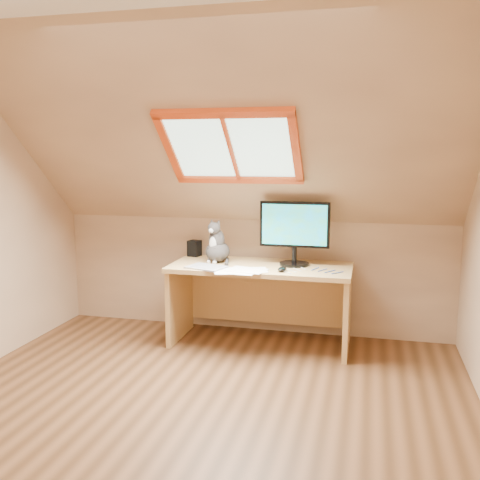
% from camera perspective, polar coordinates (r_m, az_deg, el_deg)
% --- Properties ---
extents(ground, '(3.50, 3.50, 0.00)m').
position_cam_1_polar(ground, '(3.39, -5.60, -18.57)').
color(ground, brown).
rests_on(ground, ground).
extents(room_shell, '(3.52, 3.52, 2.41)m').
position_cam_1_polar(room_shell, '(2.91, -6.65, 6.29)').
color(room_shell, tan).
rests_on(room_shell, ground).
extents(desk, '(1.47, 0.65, 0.67)m').
position_cam_1_polar(desk, '(4.49, 2.36, -5.20)').
color(desk, tan).
rests_on(desk, ground).
extents(monitor, '(0.57, 0.24, 0.52)m').
position_cam_1_polar(monitor, '(4.35, 5.85, 1.18)').
color(monitor, black).
rests_on(monitor, desk).
extents(cat, '(0.26, 0.29, 0.37)m').
position_cam_1_polar(cat, '(4.49, -2.46, -0.69)').
color(cat, '#423E3B').
rests_on(cat, desk).
extents(desk_speaker, '(0.12, 0.12, 0.14)m').
position_cam_1_polar(desk_speaker, '(4.77, -4.88, -0.88)').
color(desk_speaker, black).
rests_on(desk_speaker, desk).
extents(graphics_tablet, '(0.35, 0.29, 0.01)m').
position_cam_1_polar(graphics_tablet, '(4.28, -3.61, -2.91)').
color(graphics_tablet, '#B2B2B7').
rests_on(graphics_tablet, desk).
extents(mouse, '(0.08, 0.12, 0.03)m').
position_cam_1_polar(mouse, '(4.16, 4.52, -3.12)').
color(mouse, black).
rests_on(mouse, desk).
extents(papers, '(0.35, 0.30, 0.01)m').
position_cam_1_polar(papers, '(4.16, 0.03, -3.31)').
color(papers, white).
rests_on(papers, desk).
extents(cables, '(0.51, 0.26, 0.01)m').
position_cam_1_polar(cables, '(4.20, 7.88, -3.25)').
color(cables, silver).
rests_on(cables, desk).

